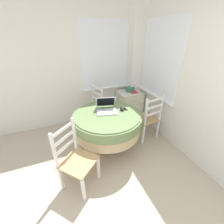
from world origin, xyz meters
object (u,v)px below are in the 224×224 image
at_px(round_dining_table, 107,122).
at_px(book_on_cabinet, 133,92).
at_px(dining_chair_near_back_window, 93,108).
at_px(laptop, 107,108).
at_px(corner_cabinet, 129,105).
at_px(dining_chair_near_right_window, 147,118).
at_px(computer_mouse, 122,109).
at_px(dining_chair_camera_near, 76,159).
at_px(storage_box, 130,89).
at_px(cell_phone, 125,109).

xyz_separation_m(round_dining_table, book_on_cabinet, (0.98, 0.87, 0.11)).
height_order(dining_chair_near_back_window, book_on_cabinet, dining_chair_near_back_window).
height_order(laptop, dining_chair_near_back_window, laptop).
xyz_separation_m(corner_cabinet, book_on_cabinet, (0.06, -0.05, 0.35)).
bearing_deg(book_on_cabinet, laptop, -141.20).
bearing_deg(round_dining_table, dining_chair_near_right_window, 1.48).
relative_size(computer_mouse, dining_chair_camera_near, 0.11).
xyz_separation_m(dining_chair_camera_near, storage_box, (1.58, 1.48, 0.29)).
bearing_deg(cell_phone, book_on_cabinet, 53.05).
xyz_separation_m(cell_phone, storage_box, (0.58, 0.91, -0.01)).
xyz_separation_m(dining_chair_camera_near, book_on_cabinet, (1.64, 1.41, 0.24)).
bearing_deg(book_on_cabinet, dining_chair_camera_near, -139.16).
relative_size(dining_chair_near_back_window, dining_chair_camera_near, 1.00).
height_order(dining_chair_near_right_window, dining_chair_camera_near, same).
bearing_deg(book_on_cabinet, cell_phone, -126.95).
height_order(cell_phone, corner_cabinet, cell_phone).
distance_m(cell_phone, book_on_cabinet, 1.05).
relative_size(round_dining_table, cell_phone, 10.95).
xyz_separation_m(storage_box, book_on_cabinet, (0.05, -0.07, -0.05)).
distance_m(computer_mouse, dining_chair_near_back_window, 0.95).
xyz_separation_m(dining_chair_near_right_window, book_on_cabinet, (0.13, 0.85, 0.24)).
height_order(dining_chair_near_right_window, book_on_cabinet, dining_chair_near_right_window).
distance_m(dining_chair_camera_near, corner_cabinet, 2.15).
bearing_deg(dining_chair_camera_near, corner_cabinet, 42.82).
xyz_separation_m(dining_chair_near_right_window, corner_cabinet, (0.07, 0.90, -0.11)).
bearing_deg(round_dining_table, dining_chair_camera_near, -140.30).
bearing_deg(computer_mouse, dining_chair_camera_near, -149.16).
bearing_deg(cell_phone, round_dining_table, -174.34).
relative_size(round_dining_table, dining_chair_near_back_window, 1.23).
relative_size(cell_phone, storage_box, 0.62).
bearing_deg(corner_cabinet, round_dining_table, -135.15).
relative_size(laptop, dining_chair_camera_near, 0.43).
distance_m(cell_phone, dining_chair_near_back_window, 0.95).
bearing_deg(cell_phone, dining_chair_near_back_window, 115.16).
height_order(laptop, dining_chair_camera_near, laptop).
distance_m(cell_phone, dining_chair_near_right_window, 0.58).
height_order(computer_mouse, corner_cabinet, computer_mouse).
distance_m(dining_chair_near_back_window, dining_chair_camera_near, 1.53).
bearing_deg(laptop, dining_chair_near_right_window, -5.80).
xyz_separation_m(dining_chair_near_right_window, storage_box, (0.08, 0.92, 0.29)).
relative_size(laptop, dining_chair_near_back_window, 0.43).
xyz_separation_m(cell_phone, book_on_cabinet, (0.63, 0.84, -0.05)).
bearing_deg(dining_chair_camera_near, storage_box, 43.16).
height_order(dining_chair_camera_near, book_on_cabinet, dining_chair_camera_near).
distance_m(laptop, cell_phone, 0.33).
bearing_deg(laptop, computer_mouse, -18.57).
height_order(dining_chair_near_back_window, dining_chair_near_right_window, same).
relative_size(round_dining_table, computer_mouse, 11.51).
relative_size(dining_chair_near_right_window, storage_box, 5.49).
distance_m(computer_mouse, dining_chair_near_right_window, 0.65).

